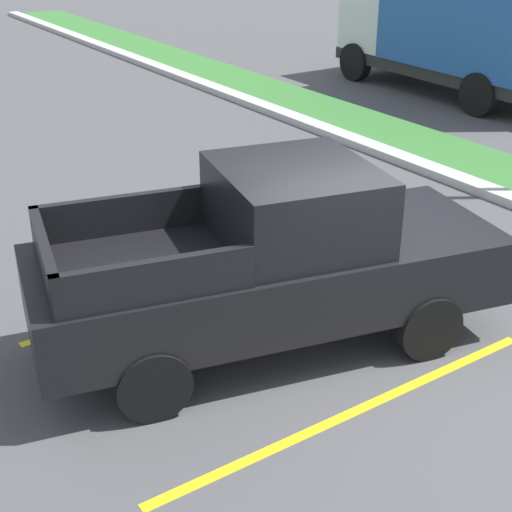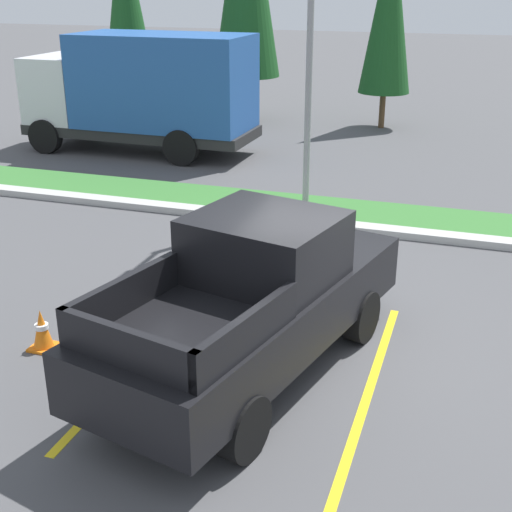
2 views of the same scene
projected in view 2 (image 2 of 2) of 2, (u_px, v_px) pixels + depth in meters
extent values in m
plane|color=#4C4C4F|center=(331.00, 351.00, 9.72)|extent=(120.00, 120.00, 0.00)
cube|color=yellow|center=(148.00, 352.00, 9.68)|extent=(0.12, 4.80, 0.01)
cube|color=yellow|center=(369.00, 391.00, 8.78)|extent=(0.12, 4.80, 0.01)
cube|color=#B2B2AD|center=(385.00, 231.00, 14.09)|extent=(56.00, 0.40, 0.15)
cube|color=#387533|center=(392.00, 216.00, 15.08)|extent=(56.00, 1.80, 0.06)
cylinder|color=black|center=(260.00, 290.00, 10.72)|extent=(0.45, 0.80, 0.76)
cylinder|color=black|center=(361.00, 316.00, 9.89)|extent=(0.45, 0.80, 0.76)
cylinder|color=black|center=(124.00, 382.00, 8.28)|extent=(0.45, 0.80, 0.76)
cylinder|color=black|center=(243.00, 427.00, 7.45)|extent=(0.45, 0.80, 0.76)
cube|color=black|center=(253.00, 312.00, 8.90)|extent=(3.07, 5.50, 0.76)
cube|color=black|center=(265.00, 247.00, 8.84)|extent=(2.09, 1.97, 0.84)
cube|color=#2D3842|center=(296.00, 225.00, 9.46)|extent=(1.59, 0.44, 0.63)
cube|color=black|center=(123.00, 296.00, 7.95)|extent=(0.54, 1.87, 0.44)
cube|color=black|center=(248.00, 333.00, 7.12)|extent=(0.54, 1.87, 0.44)
cube|color=black|center=(126.00, 348.00, 6.83)|extent=(1.77, 0.52, 0.44)
cube|color=silver|center=(338.00, 264.00, 11.00)|extent=(1.79, 0.58, 0.28)
cylinder|color=black|center=(45.00, 136.00, 20.44)|extent=(1.00, 0.31, 1.00)
cylinder|color=black|center=(86.00, 122.00, 22.37)|extent=(1.00, 0.31, 1.00)
cylinder|color=black|center=(181.00, 147.00, 19.11)|extent=(1.00, 0.31, 1.00)
cylinder|color=black|center=(212.00, 132.00, 21.03)|extent=(1.00, 0.31, 1.00)
cube|color=#262626|center=(141.00, 130.00, 20.56)|extent=(6.83, 2.39, 0.30)
cube|color=silver|center=(64.00, 88.00, 20.92)|extent=(1.63, 2.32, 1.90)
cube|color=#2D3842|center=(40.00, 78.00, 21.07)|extent=(0.09, 2.10, 0.90)
cube|color=#235199|center=(163.00, 81.00, 19.77)|extent=(5.03, 2.47, 2.60)
cylinder|color=gray|center=(309.00, 60.00, 14.23)|extent=(0.14, 0.14, 6.59)
cylinder|color=brown|center=(132.00, 99.00, 25.90)|extent=(0.20, 0.20, 1.28)
cylinder|color=brown|center=(247.00, 99.00, 24.83)|extent=(0.20, 0.20, 1.61)
cylinder|color=brown|center=(382.00, 110.00, 23.87)|extent=(0.20, 0.20, 1.20)
cone|color=#194C1E|center=(389.00, 7.00, 22.62)|extent=(1.74, 1.74, 5.48)
cube|color=orange|center=(44.00, 347.00, 9.79)|extent=(0.36, 0.36, 0.04)
cone|color=orange|center=(42.00, 328.00, 9.67)|extent=(0.28, 0.28, 0.56)
cylinder|color=white|center=(42.00, 326.00, 9.66)|extent=(0.19, 0.19, 0.07)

